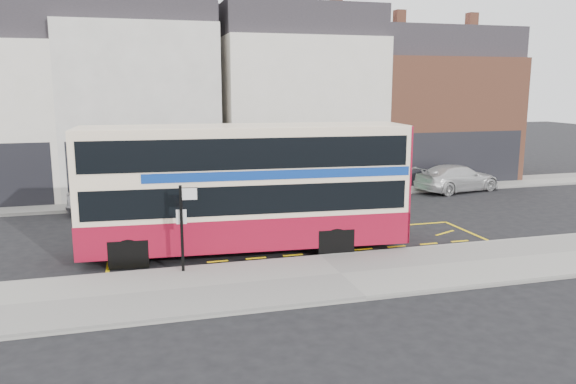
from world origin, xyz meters
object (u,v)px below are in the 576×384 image
object	(u,v)px
car_grey	(271,191)
street_tree_right	(367,134)
double_decker_bus	(247,187)
bus_stop_post	(183,219)
car_silver	(118,198)
car_white	(457,178)

from	to	relation	value
car_grey	street_tree_right	size ratio (longest dim) A/B	0.95
double_decker_bus	bus_stop_post	size ratio (longest dim) A/B	4.20
car_silver	street_tree_right	distance (m)	14.34
car_silver	car_white	distance (m)	18.30
double_decker_bus	street_tree_right	xyz separation A→B (m)	(9.21, 10.70, 0.77)
car_grey	street_tree_right	world-z (taller)	street_tree_right
car_grey	car_silver	bearing A→B (deg)	73.34
car_white	car_silver	bearing A→B (deg)	80.44
car_grey	car_white	distance (m)	11.04
double_decker_bus	car_grey	xyz separation A→B (m)	(2.70, 7.37, -1.65)
car_silver	car_white	world-z (taller)	car_silver
double_decker_bus	car_silver	bearing A→B (deg)	125.37
bus_stop_post	car_white	size ratio (longest dim) A/B	0.53
car_white	bus_stop_post	bearing A→B (deg)	110.70
car_white	double_decker_bus	bearing A→B (deg)	109.37
bus_stop_post	car_silver	size ratio (longest dim) A/B	0.62
street_tree_right	bus_stop_post	bearing A→B (deg)	-132.48
street_tree_right	car_silver	bearing A→B (deg)	-167.21
bus_stop_post	street_tree_right	distance (m)	17.24
car_silver	car_white	xyz separation A→B (m)	(18.28, 0.73, -0.00)
bus_stop_post	double_decker_bus	bearing A→B (deg)	46.13
double_decker_bus	car_grey	world-z (taller)	double_decker_bus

